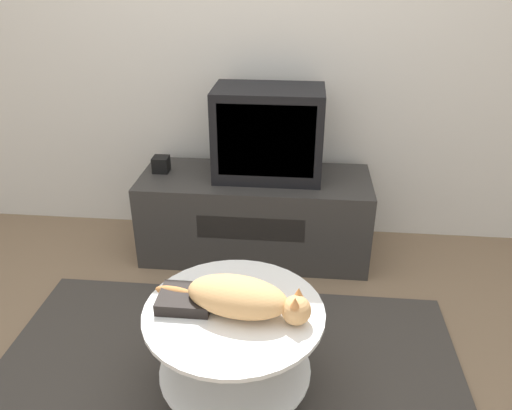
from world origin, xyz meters
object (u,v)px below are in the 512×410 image
object	(u,v)px
tv	(268,133)
speaker	(161,164)
dvd_box	(186,299)
cat	(242,297)

from	to	relation	value
tv	speaker	world-z (taller)	tv
tv	dvd_box	size ratio (longest dim) A/B	2.94
tv	speaker	bearing A→B (deg)	-179.47
dvd_box	cat	distance (m)	0.23
tv	cat	distance (m)	1.19
speaker	dvd_box	xyz separation A→B (m)	(0.40, -1.14, -0.08)
tv	dvd_box	world-z (taller)	tv
speaker	cat	xyz separation A→B (m)	(0.62, -1.16, -0.04)
tv	cat	bearing A→B (deg)	-90.31
speaker	dvd_box	world-z (taller)	speaker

